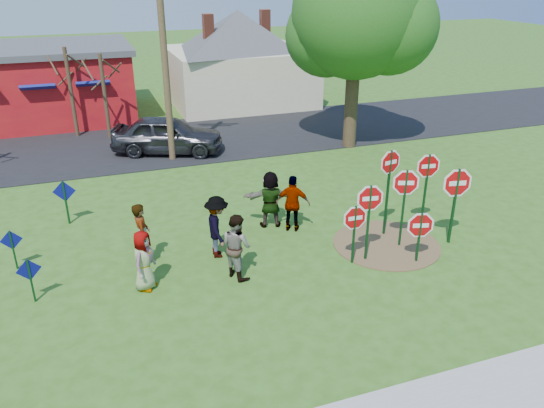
{
  "coord_description": "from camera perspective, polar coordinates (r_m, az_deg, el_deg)",
  "views": [
    {
      "loc": [
        -3.47,
        -13.11,
        7.67
      ],
      "look_at": [
        1.43,
        0.65,
        1.1
      ],
      "focal_mm": 35.0,
      "sensor_mm": 36.0,
      "label": 1
    }
  ],
  "objects": [
    {
      "name": "blue_diamond_b",
      "position": [
        14.37,
        -24.59,
        -7.01
      ],
      "size": [
        0.59,
        0.13,
        1.21
      ],
      "rotation": [
        0.0,
        0.0,
        0.2
      ],
      "color": "#103B1A",
      "rests_on": "ground"
    },
    {
      "name": "person_a",
      "position": [
        13.96,
        -13.63,
        -5.93
      ],
      "size": [
        0.88,
        0.96,
        1.64
      ],
      "primitive_type": "imported",
      "rotation": [
        0.0,
        0.0,
        0.98
      ],
      "color": "#383B8A",
      "rests_on": "ground"
    },
    {
      "name": "stop_sign_b",
      "position": [
        16.14,
        12.53,
        3.47
      ],
      "size": [
        0.98,
        0.2,
        2.89
      ],
      "rotation": [
        0.0,
        0.0,
        0.19
      ],
      "color": "#103B1A",
      "rests_on": "ground"
    },
    {
      "name": "person_c",
      "position": [
        14.1,
        -3.82,
        -4.51
      ],
      "size": [
        0.98,
        1.08,
        1.82
      ],
      "primitive_type": "imported",
      "rotation": [
        0.0,
        0.0,
        1.97
      ],
      "color": "brown",
      "rests_on": "ground"
    },
    {
      "name": "bare_tree_extra",
      "position": [
        27.42,
        -20.98,
        12.36
      ],
      "size": [
        1.8,
        1.8,
        4.28
      ],
      "color": "#382819",
      "rests_on": "ground"
    },
    {
      "name": "stop_sign_c",
      "position": [
        15.67,
        14.12,
        1.38
      ],
      "size": [
        0.99,
        0.35,
        2.56
      ],
      "rotation": [
        0.0,
        0.0,
        -0.33
      ],
      "color": "#103B1A",
      "rests_on": "ground"
    },
    {
      "name": "leafy_tree",
      "position": [
        24.09,
        9.39,
        18.93
      ],
      "size": [
        6.1,
        5.57,
        8.67
      ],
      "color": "#382819",
      "rests_on": "ground"
    },
    {
      "name": "stop_sign_e",
      "position": [
        15.21,
        15.65,
        -2.5
      ],
      "size": [
        0.99,
        0.29,
        1.66
      ],
      "rotation": [
        0.0,
        0.0,
        -0.27
      ],
      "color": "#103B1A",
      "rests_on": "ground"
    },
    {
      "name": "stop_sign_g",
      "position": [
        14.73,
        10.44,
        -0.2
      ],
      "size": [
        1.01,
        0.19,
        2.42
      ],
      "rotation": [
        0.0,
        0.0,
        -0.17
      ],
      "color": "#103B1A",
      "rests_on": "ground"
    },
    {
      "name": "red_building",
      "position": [
        31.69,
        -23.46,
        11.89
      ],
      "size": [
        9.4,
        7.69,
        3.9
      ],
      "color": "maroon",
      "rests_on": "ground"
    },
    {
      "name": "road",
      "position": [
        26.01,
        -11.12,
        6.64
      ],
      "size": [
        120.0,
        7.5,
        0.04
      ],
      "primitive_type": "cube",
      "color": "black",
      "rests_on": "ground"
    },
    {
      "name": "blue_diamond_d",
      "position": [
        18.17,
        -21.36,
        0.67
      ],
      "size": [
        0.71,
        0.12,
        1.49
      ],
      "rotation": [
        0.0,
        0.0,
        -0.14
      ],
      "color": "#103B1A",
      "rests_on": "ground"
    },
    {
      "name": "bare_tree_east",
      "position": [
        26.54,
        -17.67,
        12.12
      ],
      "size": [
        1.8,
        1.8,
        4.04
      ],
      "color": "#382819",
      "rests_on": "ground"
    },
    {
      "name": "stop_sign_a",
      "position": [
        14.68,
        8.89,
        -1.96
      ],
      "size": [
        0.95,
        0.06,
        1.88
      ],
      "rotation": [
        0.0,
        0.0,
        -0.03
      ],
      "color": "#103B1A",
      "rests_on": "ground"
    },
    {
      "name": "blue_diamond_c",
      "position": [
        16.09,
        -26.15,
        -4.01
      ],
      "size": [
        0.58,
        0.06,
        1.19
      ],
      "rotation": [
        0.0,
        0.0,
        0.06
      ],
      "color": "#103B1A",
      "rests_on": "ground"
    },
    {
      "name": "dirt_patch",
      "position": [
        16.4,
        12.17,
        -4.22
      ],
      "size": [
        3.2,
        3.2,
        0.03
      ],
      "primitive_type": "cylinder",
      "color": "brown",
      "rests_on": "ground"
    },
    {
      "name": "person_b",
      "position": [
        15.02,
        -13.79,
        -3.23
      ],
      "size": [
        0.45,
        0.68,
        1.86
      ],
      "primitive_type": "imported",
      "rotation": [
        0.0,
        0.0,
        1.56
      ],
      "color": "#1E655E",
      "rests_on": "ground"
    },
    {
      "name": "cream_house",
      "position": [
        32.73,
        -3.61,
        15.82
      ],
      "size": [
        9.4,
        9.4,
        6.5
      ],
      "color": "beige",
      "rests_on": "ground"
    },
    {
      "name": "person_e",
      "position": [
        16.5,
        2.27,
        0.04
      ],
      "size": [
        1.16,
        0.91,
        1.84
      ],
      "primitive_type": "imported",
      "rotation": [
        0.0,
        0.0,
        2.64
      ],
      "color": "#5A345E",
      "rests_on": "ground"
    },
    {
      "name": "stop_sign_d",
      "position": [
        16.81,
        16.37,
        3.21
      ],
      "size": [
        1.01,
        0.17,
        2.66
      ],
      "rotation": [
        0.0,
        0.0,
        -0.15
      ],
      "color": "#103B1A",
      "rests_on": "ground"
    },
    {
      "name": "ground",
      "position": [
        15.58,
        -4.16,
        -5.35
      ],
      "size": [
        120.0,
        120.0,
        0.0
      ],
      "primitive_type": "plane",
      "color": "#355618",
      "rests_on": "ground"
    },
    {
      "name": "utility_pole",
      "position": [
        22.43,
        -11.55,
        16.0
      ],
      "size": [
        2.1,
        0.75,
        8.84
      ],
      "rotation": [
        0.0,
        0.0,
        -0.3
      ],
      "color": "#4C3823",
      "rests_on": "ground"
    },
    {
      "name": "person_d",
      "position": [
        15.11,
        -5.93,
        -2.47
      ],
      "size": [
        0.77,
        1.23,
        1.84
      ],
      "primitive_type": "imported",
      "rotation": [
        0.0,
        0.0,
        1.5
      ],
      "color": "#2F2F34",
      "rests_on": "ground"
    },
    {
      "name": "stop_sign_f",
      "position": [
        16.3,
        19.23,
        1.61
      ],
      "size": [
        1.17,
        0.25,
        2.54
      ],
      "rotation": [
        0.0,
        0.0,
        -0.19
      ],
      "color": "#103B1A",
      "rests_on": "ground"
    },
    {
      "name": "suv",
      "position": [
        24.11,
        -11.19,
        7.34
      ],
      "size": [
        5.2,
        3.55,
        1.64
      ],
      "primitive_type": "imported",
      "rotation": [
        0.0,
        0.0,
        1.2
      ],
      "color": "#333438",
      "rests_on": "road"
    },
    {
      "name": "person_f",
      "position": [
        16.78,
        -0.16,
        0.51
      ],
      "size": [
        1.8,
        0.94,
        1.85
      ],
      "primitive_type": "imported",
      "rotation": [
        0.0,
        0.0,
        2.9
      ],
      "color": "#21583A",
      "rests_on": "ground"
    }
  ]
}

